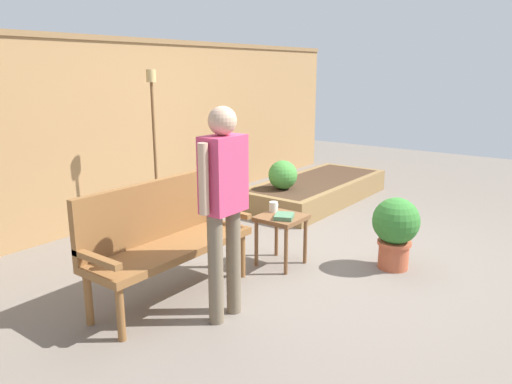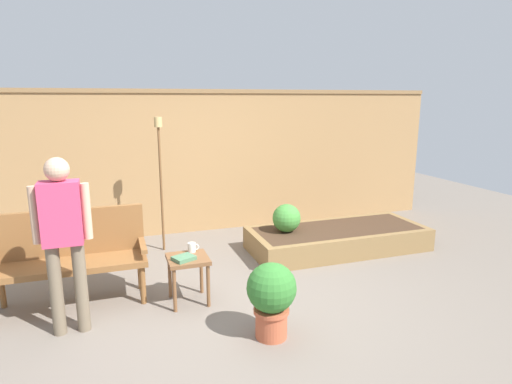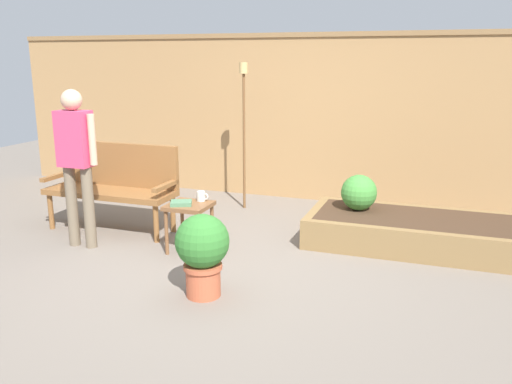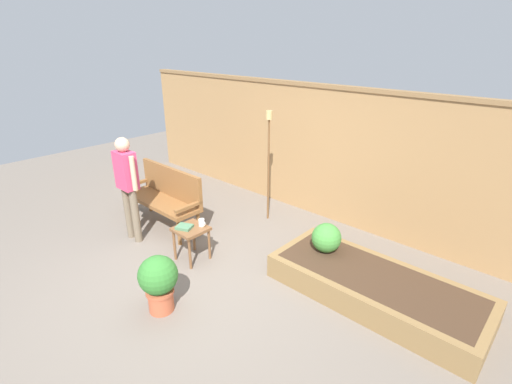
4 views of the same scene
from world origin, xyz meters
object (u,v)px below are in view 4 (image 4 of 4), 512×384
object	(u,v)px
book_on_table	(184,227)
potted_boxwood	(159,280)
tiki_torch	(269,148)
side_table	(191,233)
garden_bench	(166,193)
cup_on_table	(202,223)
person_by_bench	(127,181)
shrub_near_bench	(326,238)

from	to	relation	value
book_on_table	potted_boxwood	xyz separation A→B (m)	(0.61, -0.82, -0.11)
tiki_torch	side_table	bearing A→B (deg)	-88.22
garden_bench	potted_boxwood	xyz separation A→B (m)	(1.66, -1.28, -0.15)
cup_on_table	potted_boxwood	size ratio (longest dim) A/B	0.18
side_table	garden_bench	bearing A→B (deg)	160.41
potted_boxwood	person_by_bench	bearing A→B (deg)	158.29
shrub_near_bench	person_by_bench	distance (m)	2.87
cup_on_table	tiki_torch	world-z (taller)	tiki_torch
cup_on_table	tiki_torch	xyz separation A→B (m)	(-0.12, 1.50, 0.69)
garden_bench	side_table	xyz separation A→B (m)	(1.10, -0.39, -0.15)
shrub_near_bench	potted_boxwood	bearing A→B (deg)	-116.40
cup_on_table	potted_boxwood	distance (m)	1.14
book_on_table	tiki_torch	xyz separation A→B (m)	(-0.00, 1.70, 0.72)
book_on_table	shrub_near_bench	size ratio (longest dim) A/B	0.53
cup_on_table	potted_boxwood	bearing A→B (deg)	-64.41
garden_bench	book_on_table	distance (m)	1.15
shrub_near_bench	person_by_bench	world-z (taller)	person_by_bench
cup_on_table	person_by_bench	size ratio (longest dim) A/B	0.08
side_table	shrub_near_bench	world-z (taller)	shrub_near_bench
cup_on_table	potted_boxwood	world-z (taller)	potted_boxwood
book_on_table	potted_boxwood	world-z (taller)	potted_boxwood
side_table	cup_on_table	xyz separation A→B (m)	(0.07, 0.14, 0.13)
side_table	cup_on_table	size ratio (longest dim) A/B	4.01
potted_boxwood	person_by_bench	world-z (taller)	person_by_bench
book_on_table	shrub_near_bench	bearing A→B (deg)	9.87
book_on_table	tiki_torch	distance (m)	1.84
potted_boxwood	tiki_torch	bearing A→B (deg)	103.57
potted_boxwood	person_by_bench	xyz separation A→B (m)	(-1.64, 0.65, 0.54)
book_on_table	side_table	bearing A→B (deg)	27.71
garden_bench	tiki_torch	size ratio (longest dim) A/B	0.80
cup_on_table	book_on_table	bearing A→B (deg)	-120.79
garden_bench	person_by_bench	xyz separation A→B (m)	(0.02, -0.62, 0.39)
shrub_near_bench	tiki_torch	distance (m)	1.82
potted_boxwood	tiki_torch	world-z (taller)	tiki_torch
shrub_near_bench	tiki_torch	size ratio (longest dim) A/B	0.21
potted_boxwood	shrub_near_bench	bearing A→B (deg)	63.60
potted_boxwood	garden_bench	bearing A→B (deg)	142.42
person_by_bench	side_table	bearing A→B (deg)	12.00
side_table	book_on_table	world-z (taller)	book_on_table
garden_bench	book_on_table	bearing A→B (deg)	-23.43
side_table	person_by_bench	bearing A→B (deg)	-168.00
side_table	cup_on_table	world-z (taller)	cup_on_table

